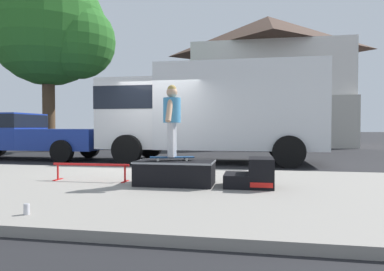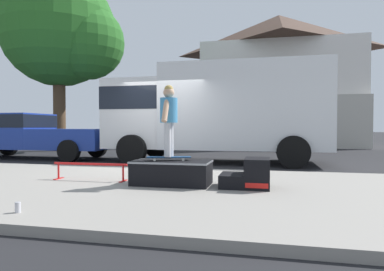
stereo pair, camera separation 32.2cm
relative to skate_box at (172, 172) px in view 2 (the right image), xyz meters
name	(u,v)px [view 2 (the right image)]	position (x,y,z in m)	size (l,w,h in m)	color
ground_plane	(151,169)	(-1.38, 2.80, -0.34)	(140.00, 140.00, 0.00)	black
sidewalk_slab	(95,187)	(-1.38, -0.20, -0.28)	(50.00, 5.00, 0.12)	gray
skate_box	(172,172)	(0.00, 0.00, 0.00)	(1.37, 0.71, 0.42)	black
kicker_ramp	(249,175)	(1.35, 0.00, -0.02)	(0.82, 0.64, 0.49)	black
grind_rail	(90,167)	(-1.66, 0.14, 0.03)	(1.51, 0.28, 0.33)	red
skateboard	(169,157)	(-0.07, 0.05, 0.25)	(0.80, 0.41, 0.07)	navy
skater_kid	(169,115)	(-0.07, 0.05, 1.01)	(0.31, 0.65, 1.27)	silver
soda_can	(18,207)	(-1.25, -2.26, -0.16)	(0.07, 0.07, 0.13)	silver
box_truck	(214,109)	(-0.03, 5.00, 1.36)	(6.91, 2.63, 3.05)	silver
pickup_truck_blue	(31,134)	(-6.71, 4.93, 0.55)	(5.70, 2.09, 1.61)	#1E3899
street_tree_main	(65,33)	(-7.66, 8.55, 5.21)	(5.84, 5.31, 8.37)	brown
house_behind	(279,79)	(2.37, 16.98, 3.90)	(9.54, 8.23, 8.40)	silver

